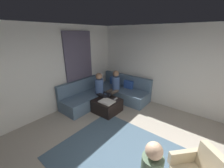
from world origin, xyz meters
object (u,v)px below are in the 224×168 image
ottoman (107,106)px  person_on_couch_back (114,86)px  coffee_mug (106,95)px  game_remote (116,99)px  sectional_couch (107,94)px  person_on_couch_side (101,89)px

ottoman → person_on_couch_back: bearing=108.3°
coffee_mug → game_remote: size_ratio=0.63×
coffee_mug → person_on_couch_back: 0.50m
sectional_couch → game_remote: sectional_couch is taller
ottoman → person_on_couch_side: size_ratio=0.63×
sectional_couch → ottoman: size_ratio=3.36×
sectional_couch → coffee_mug: 0.53m
coffee_mug → person_on_couch_side: (-0.15, -0.04, 0.19)m
sectional_couch → person_on_couch_back: person_on_couch_back is taller
coffee_mug → game_remote: 0.40m
game_remote → person_on_couch_back: (-0.39, 0.42, 0.23)m
sectional_couch → coffee_mug: sectional_couch is taller
person_on_couch_back → person_on_couch_side: same height
person_on_couch_side → sectional_couch: bearing=-161.4°
ottoman → person_on_couch_side: 0.60m
game_remote → sectional_couch: bearing=152.3°
sectional_couch → game_remote: 0.80m
game_remote → person_on_couch_side: person_on_couch_side is taller
game_remote → person_on_couch_back: person_on_couch_back is taller
coffee_mug → person_on_couch_side: bearing=-166.3°
game_remote → person_on_couch_back: 0.62m
ottoman → person_on_couch_back: size_ratio=0.63×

